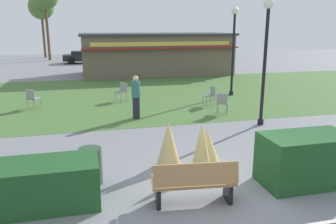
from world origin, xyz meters
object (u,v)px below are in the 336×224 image
lamppost_far (234,41)px  parked_car_east_slot (180,54)px  tree_left_bg (41,7)px  food_kiosk (156,53)px  cafe_chair_west (32,97)px  parked_car_west_slot (85,56)px  cafe_chair_north (122,90)px  parked_car_center_slot (136,55)px  cafe_chair_center (210,94)px  trash_bin (91,166)px  lamppost_mid (266,48)px  cafe_chair_east (222,102)px  park_bench (194,183)px  person_strolling (136,97)px

lamppost_far → parked_car_east_slot: (2.34, 18.15, -2.14)m
lamppost_far → tree_left_bg: tree_left_bg is taller
food_kiosk → cafe_chair_west: size_ratio=12.58×
parked_car_west_slot → cafe_chair_west: bearing=-97.3°
cafe_chair_north → parked_car_east_slot: parked_car_east_slot is taller
parked_car_center_slot → parked_car_east_slot: bearing=0.0°
cafe_chair_center → cafe_chair_north: (-3.80, 1.91, 0.00)m
cafe_chair_west → tree_left_bg: 26.68m
parked_car_center_slot → parked_car_east_slot: size_ratio=0.98×
trash_bin → food_kiosk: 18.62m
trash_bin → parked_car_center_slot: (5.11, 26.86, 0.22)m
lamppost_mid → cafe_chair_east: size_ratio=5.00×
trash_bin → parked_car_east_slot: size_ratio=0.20×
trash_bin → cafe_chair_center: cafe_chair_center is taller
cafe_chair_center → parked_car_east_slot: size_ratio=0.21×
trash_bin → cafe_chair_west: size_ratio=0.96×
park_bench → trash_bin: park_bench is taller
park_bench → trash_bin: size_ratio=2.04×
lamppost_mid → tree_left_bg: bearing=108.8°
cafe_chair_center → tree_left_bg: bearing=109.7°
lamppost_far → cafe_chair_west: lamppost_far is taller
lamppost_mid → food_kiosk: 14.50m
cafe_chair_east → parked_car_west_slot: size_ratio=0.21×
park_bench → cafe_chair_north: bearing=91.7°
person_strolling → tree_left_bg: bearing=-5.4°
park_bench → tree_left_bg: 36.48m
lamppost_far → cafe_chair_east: bearing=-119.6°
parked_car_west_slot → parked_car_east_slot: bearing=-0.0°
lamppost_far → park_bench: bearing=-118.0°
cafe_chair_north → parked_car_center_slot: (3.41, 18.21, 0.12)m
lamppost_mid → cafe_chair_east: bearing=113.8°
cafe_chair_north → parked_car_west_slot: bearing=94.9°
lamppost_far → parked_car_east_slot: 18.42m
parked_car_west_slot → cafe_chair_east: bearing=-76.4°
person_strolling → cafe_chair_west: bearing=40.3°
cafe_chair_center → parked_car_center_slot: (-0.39, 20.12, 0.12)m
lamppost_far → cafe_chair_center: bearing=-134.4°
lamppost_mid → lamppost_far: bearing=76.9°
cafe_chair_east → cafe_chair_north: 5.09m
parked_car_west_slot → tree_left_bg: tree_left_bg is taller
cafe_chair_east → parked_car_east_slot: bearing=78.6°
food_kiosk → cafe_chair_center: food_kiosk is taller
person_strolling → food_kiosk: bearing=-33.0°
food_kiosk → cafe_chair_east: 12.69m
lamppost_far → parked_car_center_slot: size_ratio=1.06×
trash_bin → cafe_chair_east: bearing=43.7°
cafe_chair_center → tree_left_bg: 29.49m
cafe_chair_west → person_strolling: bearing=-32.2°
lamppost_far → parked_car_center_slot: 18.42m
cafe_chair_center → cafe_chair_west: bearing=171.0°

